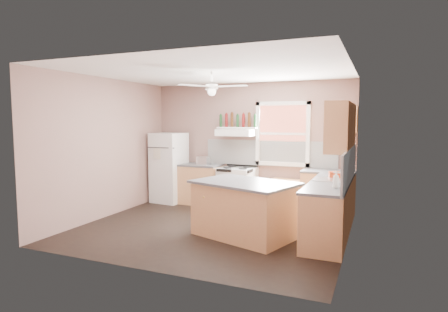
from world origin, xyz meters
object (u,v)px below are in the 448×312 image
at_px(toaster, 203,161).
at_px(cart, 286,196).
at_px(refrigerator, 169,168).
at_px(stove, 237,187).
at_px(island, 244,210).

bearing_deg(toaster, cart, 11.34).
height_order(refrigerator, stove, refrigerator).
bearing_deg(refrigerator, island, -30.58).
distance_m(refrigerator, island, 3.08).
relative_size(stove, cart, 1.30).
xyz_separation_m(toaster, stove, (0.79, 0.05, -0.56)).
relative_size(toaster, island, 0.19).
distance_m(cart, island, 1.93).
bearing_deg(island, stove, 131.62).
distance_m(stove, island, 2.08).
distance_m(refrigerator, cart, 2.76).
xyz_separation_m(refrigerator, cart, (2.72, 0.12, -0.47)).
xyz_separation_m(stove, cart, (1.07, 0.01, -0.10)).
xyz_separation_m(refrigerator, toaster, (0.85, 0.06, 0.19)).
bearing_deg(island, refrigerator, 162.08).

